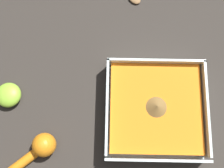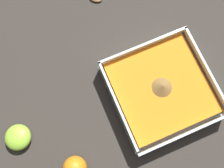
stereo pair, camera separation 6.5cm
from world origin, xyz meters
TOP-DOWN VIEW (x-y plane):
  - ground_plane at (0.00, 0.00)m, footprint 4.00×4.00m
  - square_dish at (0.02, -0.00)m, footprint 0.24×0.24m
  - lemon_half at (-0.35, 0.03)m, footprint 0.06×0.06m

SIDE VIEW (x-z plane):
  - ground_plane at x=0.00m, z-range 0.00..0.00m
  - lemon_half at x=-0.35m, z-range 0.00..0.03m
  - square_dish at x=0.02m, z-range -0.01..0.06m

